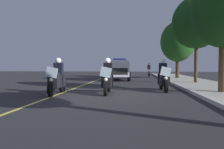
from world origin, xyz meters
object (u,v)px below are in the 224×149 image
(cyclist_background, at_px, (149,70))
(tree_far_back, at_px, (197,23))
(police_motorcycle_lead_right, at_px, (107,79))
(police_motorcycle_trailing, at_px, (163,78))
(police_suv, at_px, (119,69))
(police_motorcycle_lead_left, at_px, (57,79))
(tree_behind_suv, at_px, (178,42))
(tree_mid_block, at_px, (224,8))

(cyclist_background, relative_size, tree_far_back, 0.27)
(police_motorcycle_lead_right, xyz_separation_m, cyclist_background, (-15.13, 2.96, 0.14))
(police_motorcycle_trailing, xyz_separation_m, police_suv, (-8.42, -2.99, 0.37))
(police_motorcycle_lead_left, xyz_separation_m, police_suv, (-10.34, 2.12, 0.37))
(police_motorcycle_trailing, distance_m, tree_behind_suv, 11.64)
(cyclist_background, height_order, tree_far_back, tree_far_back)
(cyclist_background, height_order, tree_mid_block, tree_mid_block)
(police_motorcycle_lead_left, relative_size, police_suv, 0.43)
(police_suv, bearing_deg, cyclist_background, 149.64)
(police_motorcycle_lead_left, height_order, tree_behind_suv, tree_behind_suv)
(tree_mid_block, bearing_deg, police_suv, -148.70)
(cyclist_background, bearing_deg, police_motorcycle_lead_left, -18.51)
(police_motorcycle_trailing, height_order, tree_mid_block, tree_mid_block)
(police_motorcycle_lead_left, distance_m, tree_behind_suv, 15.38)
(cyclist_background, relative_size, tree_mid_block, 0.30)
(police_motorcycle_lead_right, height_order, tree_far_back, tree_far_back)
(cyclist_background, distance_m, tree_far_back, 9.97)
(tree_mid_block, height_order, tree_behind_suv, tree_mid_block)
(police_motorcycle_trailing, height_order, cyclist_background, police_motorcycle_trailing)
(police_motorcycle_lead_right, bearing_deg, cyclist_background, 168.91)
(police_suv, height_order, cyclist_background, police_suv)
(police_motorcycle_trailing, bearing_deg, tree_far_back, 148.45)
(police_motorcycle_lead_right, height_order, cyclist_background, police_motorcycle_lead_right)
(police_motorcycle_lead_right, bearing_deg, tree_behind_suv, 154.93)
(police_motorcycle_trailing, bearing_deg, tree_mid_block, 72.20)
(police_suv, xyz_separation_m, tree_behind_suv, (-2.42, 5.88, 2.78))
(cyclist_background, bearing_deg, tree_far_back, 18.47)
(police_motorcycle_lead_right, height_order, tree_behind_suv, tree_behind_suv)
(police_motorcycle_trailing, xyz_separation_m, tree_behind_suv, (-10.83, 2.88, 3.15))
(police_motorcycle_lead_left, bearing_deg, police_motorcycle_trailing, 110.63)
(police_motorcycle_lead_right, bearing_deg, police_motorcycle_trailing, 115.77)
(police_motorcycle_lead_right, distance_m, tree_far_back, 9.50)
(police_motorcycle_trailing, relative_size, tree_behind_suv, 0.37)
(police_suv, xyz_separation_m, cyclist_background, (-5.35, 3.14, -0.22))
(police_suv, relative_size, tree_mid_block, 0.84)
(police_suv, height_order, tree_behind_suv, tree_behind_suv)
(cyclist_background, bearing_deg, tree_mid_block, 9.69)
(police_motorcycle_lead_left, relative_size, tree_far_back, 0.33)
(tree_mid_block, bearing_deg, cyclist_background, -170.31)
(police_motorcycle_trailing, bearing_deg, police_motorcycle_lead_right, -64.23)
(police_suv, height_order, tree_mid_block, tree_mid_block)
(tree_far_back, bearing_deg, police_motorcycle_lead_left, -49.75)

